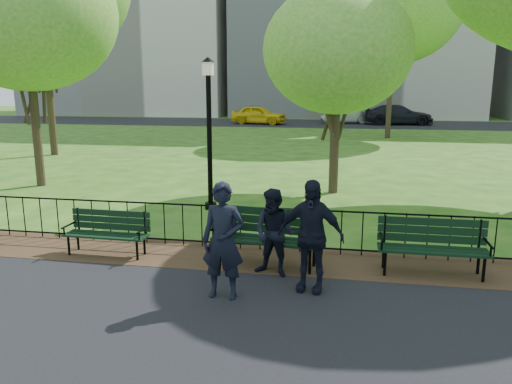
% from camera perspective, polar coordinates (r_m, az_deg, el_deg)
% --- Properties ---
extents(ground, '(120.00, 120.00, 0.00)m').
position_cam_1_polar(ground, '(8.22, -0.55, -11.22)').
color(ground, '#275616').
extents(dirt_strip, '(60.00, 1.60, 0.01)m').
position_cam_1_polar(dirt_strip, '(9.59, 1.13, -7.62)').
color(dirt_strip, '#382717').
rests_on(dirt_strip, ground).
extents(far_street, '(70.00, 9.00, 0.01)m').
position_cam_1_polar(far_street, '(42.56, 8.32, 7.75)').
color(far_street, black).
rests_on(far_street, ground).
extents(iron_fence, '(24.06, 0.06, 1.00)m').
position_cam_1_polar(iron_fence, '(9.91, 1.59, -4.01)').
color(iron_fence, black).
rests_on(iron_fence, ground).
extents(park_bench_main, '(2.06, 0.84, 1.12)m').
position_cam_1_polar(park_bench_main, '(9.15, -1.18, -4.00)').
color(park_bench_main, black).
rests_on(park_bench_main, ground).
extents(park_bench_left_a, '(1.66, 0.55, 0.93)m').
position_cam_1_polar(park_bench_left_a, '(10.14, -16.55, -3.95)').
color(park_bench_left_a, black).
rests_on(park_bench_left_a, ground).
extents(park_bench_right_a, '(1.86, 0.59, 1.05)m').
position_cam_1_polar(park_bench_right_a, '(9.25, 19.52, -5.27)').
color(park_bench_right_a, black).
rests_on(park_bench_right_a, ground).
extents(lamppost, '(0.35, 0.35, 3.94)m').
position_cam_1_polar(lamppost, '(13.04, -5.37, 7.24)').
color(lamppost, black).
rests_on(lamppost, ground).
extents(tree_near_w, '(5.57, 5.57, 7.76)m').
position_cam_1_polar(tree_near_w, '(17.68, -24.85, 18.05)').
color(tree_near_w, '#2D2116').
rests_on(tree_near_w, ground).
extents(tree_near_e, '(4.37, 4.37, 6.09)m').
position_cam_1_polar(tree_near_e, '(15.22, 9.31, 15.69)').
color(tree_near_e, '#2D2116').
rests_on(tree_near_e, ground).
extents(tree_far_e, '(8.04, 8.04, 11.21)m').
position_cam_1_polar(tree_far_e, '(31.93, 15.58, 19.97)').
color(tree_far_e, '#2D2116').
rests_on(tree_far_e, ground).
extents(person_left, '(0.68, 0.45, 1.82)m').
position_cam_1_polar(person_left, '(7.69, -3.78, -5.59)').
color(person_left, black).
rests_on(person_left, asphalt_path).
extents(person_mid, '(0.82, 0.58, 1.53)m').
position_cam_1_polar(person_mid, '(8.57, 2.12, -4.69)').
color(person_mid, black).
rests_on(person_mid, asphalt_path).
extents(person_right, '(1.12, 0.60, 1.82)m').
position_cam_1_polar(person_right, '(7.98, 6.25, -4.98)').
color(person_right, black).
rests_on(person_right, asphalt_path).
extents(taxi, '(4.77, 2.59, 1.54)m').
position_cam_1_polar(taxi, '(41.50, 0.34, 8.84)').
color(taxi, yellow).
rests_on(taxi, far_street).
extents(sedan_silver, '(4.46, 2.33, 1.40)m').
position_cam_1_polar(sedan_silver, '(42.86, 10.28, 8.66)').
color(sedan_silver, '#979A9E').
rests_on(sedan_silver, far_street).
extents(sedan_dark, '(5.62, 2.60, 1.59)m').
position_cam_1_polar(sedan_dark, '(42.47, 15.94, 8.48)').
color(sedan_dark, black).
rests_on(sedan_dark, far_street).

